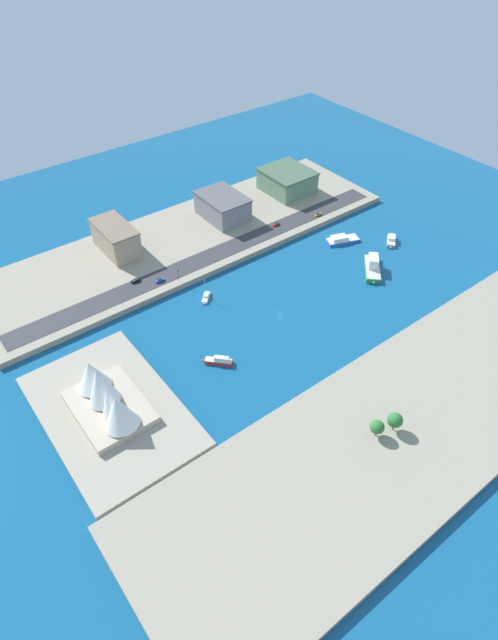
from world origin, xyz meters
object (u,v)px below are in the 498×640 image
Objects in this scene: warehouse_low_gray at (223,206)px; hatchback_blue at (160,280)px; sailboat_small_white at (206,297)px; terminal_long_green at (287,181)px; traffic_light_waterfront at (178,273)px; yacht_sleek_gray at (391,241)px; pickup_red at (276,224)px; taxi_yellow_cab at (318,214)px; catamaran_blue at (342,239)px; opera_landmark at (106,396)px; ferry_green_doubledeck at (373,267)px; suv_black at (136,281)px; apartment_midrise_tan at (116,238)px; tugboat_red at (219,361)px.

hatchback_blue is at bearing 117.39° from warehouse_low_gray.
terminal_long_green is at bearing -60.71° from sailboat_small_white.
yacht_sleek_gray is at bearing -108.88° from traffic_light_waterfront.
pickup_red is 73.70m from traffic_light_waterfront.
taxi_yellow_cab is 0.69× the size of traffic_light_waterfront.
yacht_sleek_gray is at bearing -159.33° from taxi_yellow_cab.
catamaran_blue is 0.67× the size of terminal_long_green.
hatchback_blue is at bearing 70.26° from yacht_sleek_gray.
yacht_sleek_gray is 99.90m from warehouse_low_gray.
opera_landmark reaches higher than taxi_yellow_cab.
catamaran_blue is at bearing -92.79° from sailboat_small_white.
yacht_sleek_gray is 2.34× the size of hatchback_blue.
terminal_long_green is (78.94, 11.28, 8.53)m from yacht_sleek_gray.
pickup_red is (-26.97, -18.96, -6.10)m from warehouse_low_gray.
hatchback_blue reaches higher than taxi_yellow_cab.
sailboat_small_white is 0.59× the size of ferry_green_doubledeck.
yacht_sleek_gray is 2.44× the size of pickup_red.
sailboat_small_white is at bearing 138.06° from warehouse_low_gray.
yacht_sleek_gray is 2.39× the size of suv_black.
traffic_light_waterfront is (-43.43, -12.34, -3.48)m from apartment_midrise_tan.
pickup_red is (27.79, -68.16, 3.05)m from sailboat_small_white.
taxi_yellow_cab is at bearing -87.79° from traffic_light_waterfront.
terminal_long_green reaches higher than taxi_yellow_cab.
tugboat_red is at bearing 143.79° from warehouse_low_gray.
tugboat_red is 1.79× the size of traffic_light_waterfront.
sailboat_small_white is 90.31m from ferry_green_doubledeck.
ferry_green_doubledeck is 112.06m from hatchback_blue.
pickup_red is at bearing -81.99° from traffic_light_waterfront.
opera_landmark reaches higher than ferry_green_doubledeck.
pickup_red is (32.20, 22.23, 2.63)m from catamaran_blue.
ferry_green_doubledeck is 4.41× the size of suv_black.
tugboat_red is 0.38× the size of warehouse_low_gray.
hatchback_blue reaches higher than catamaran_blue.
apartment_midrise_tan is at bearing 46.60° from ferry_green_doubledeck.
suv_black reaches higher than catamaran_blue.
warehouse_low_gray is at bearing 54.23° from taxi_yellow_cab.
taxi_yellow_cab is (21.39, -95.51, 3.07)m from sailboat_small_white.
terminal_long_green is 6.81× the size of taxi_yellow_cab.
hatchback_blue reaches higher than pickup_red.
yacht_sleek_gray is at bearing -122.85° from apartment_midrise_tan.
pickup_red is (-33.17, -85.24, -6.94)m from apartment_midrise_tan.
tugboat_red is 116.34m from catamaran_blue.
suv_black reaches higher than pickup_red.
yacht_sleek_gray is at bearing -82.36° from tugboat_red.
tugboat_red is 101.63m from apartment_midrise_tan.
taxi_yellow_cab is (55.61, -11.95, 1.39)m from ferry_green_doubledeck.
opera_landmark is at bearing 144.10° from suv_black.
terminal_long_green is at bearing -8.51° from taxi_yellow_cab.
taxi_yellow_cab is at bearing -12.13° from ferry_green_doubledeck.
pickup_red reaches higher than tugboat_red.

